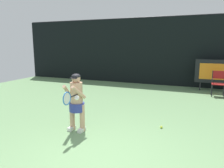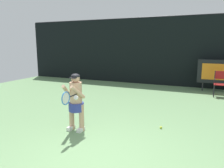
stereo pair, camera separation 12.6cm
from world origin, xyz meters
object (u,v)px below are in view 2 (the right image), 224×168
Objects in this scene: scoreboard at (223,72)px; umpire_chair at (221,82)px; tennis_player at (76,100)px; tennis_ball_loose at (161,127)px; tennis_racket at (66,98)px.

umpire_chair is at bearing -96.67° from scoreboard.
tennis_player is at bearing -119.59° from scoreboard.
scoreboard is 7.55m from tennis_player.
umpire_chair is 4.91m from tennis_ball_loose.
scoreboard reaches higher than tennis_ball_loose.
tennis_racket is (-3.61, -7.13, 0.05)m from scoreboard.
scoreboard is 2.04× the size of umpire_chair.
scoreboard is 1.06m from umpire_chair.
scoreboard reaches higher than tennis_player.
tennis_ball_loose is (-1.72, -5.60, -0.91)m from scoreboard.
scoreboard is 1.48× the size of tennis_player.
tennis_ball_loose is (1.88, 1.52, -0.97)m from tennis_racket.
tennis_racket is at bearing -78.13° from tennis_player.
tennis_ball_loose is at bearing 19.60° from tennis_racket.
tennis_player reaches higher than tennis_ball_loose.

